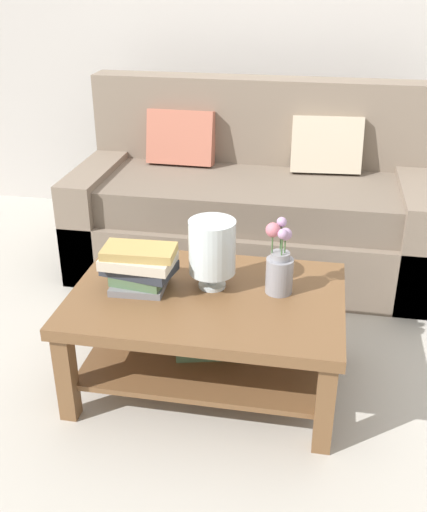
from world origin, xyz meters
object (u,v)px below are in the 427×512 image
couch (252,206)px  glass_hurricane_vase (212,248)px  book_stack_main (140,267)px  flower_pitcher (279,266)px  coffee_table (207,318)px

couch → glass_hurricane_vase: size_ratio=6.80×
couch → glass_hurricane_vase: bearing=-91.3°
book_stack_main → flower_pitcher: 0.58m
glass_hurricane_vase → couch: bearing=88.7°
couch → coffee_table: size_ratio=1.81×
book_stack_main → flower_pitcher: bearing=6.6°
coffee_table → flower_pitcher: 0.38m
couch → book_stack_main: bearing=-104.9°
couch → coffee_table: bearing=-91.8°
glass_hurricane_vase → flower_pitcher: (0.28, 0.00, -0.06)m
coffee_table → glass_hurricane_vase: size_ratio=3.76×
couch → flower_pitcher: size_ratio=6.32×
couch → book_stack_main: size_ratio=6.48×
glass_hurricane_vase → flower_pitcher: size_ratio=0.93×
glass_hurricane_vase → flower_pitcher: flower_pitcher is taller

